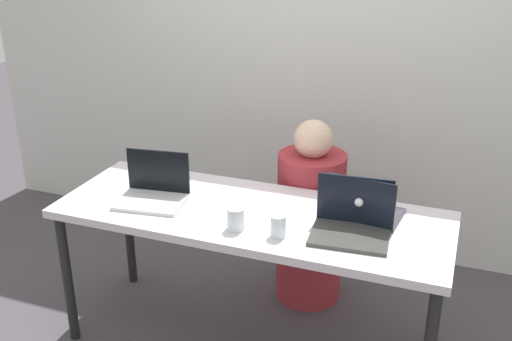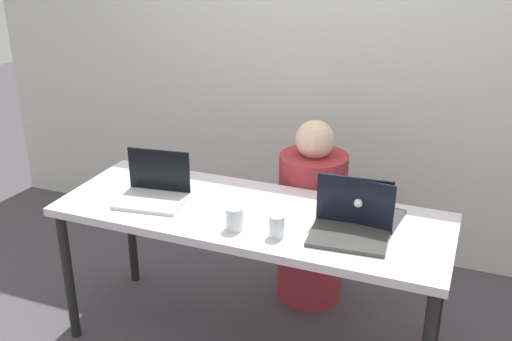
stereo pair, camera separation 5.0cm
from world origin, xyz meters
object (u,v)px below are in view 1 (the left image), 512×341
laptop_front_left (153,191)px  laptop_front_right (352,223)px  water_glass_center (236,220)px  laptop_back_right (364,209)px  person_at_center (310,222)px  water_glass_right (278,227)px

laptop_front_left → laptop_front_right: size_ratio=0.99×
laptop_front_right → water_glass_center: 0.50m
laptop_front_left → laptop_back_right: bearing=1.3°
person_at_center → water_glass_right: person_at_center is taller
person_at_center → laptop_front_left: bearing=57.3°
laptop_back_right → water_glass_right: bearing=48.8°
laptop_front_left → water_glass_right: size_ratio=3.48×
water_glass_center → laptop_back_right: bearing=29.9°
laptop_front_right → person_at_center: bearing=115.7°
laptop_back_right → water_glass_center: bearing=36.0°
laptop_back_right → laptop_front_right: 0.16m
laptop_front_right → water_glass_right: size_ratio=3.52×
laptop_front_right → water_glass_center: bearing=-169.0°
laptop_front_right → water_glass_center: size_ratio=3.40×
water_glass_center → water_glass_right: water_glass_center is taller
laptop_front_right → water_glass_right: laptop_front_right is taller
laptop_back_right → water_glass_right: laptop_back_right is taller
person_at_center → laptop_front_left: (-0.63, -0.58, 0.33)m
water_glass_center → water_glass_right: bearing=0.8°
laptop_front_left → water_glass_right: laptop_front_left is taller
laptop_front_left → water_glass_right: 0.69m
laptop_back_right → water_glass_center: size_ratio=3.27×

